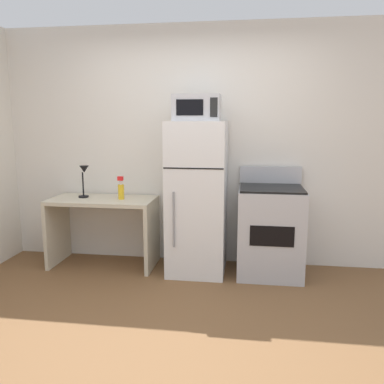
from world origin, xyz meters
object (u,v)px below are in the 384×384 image
desk_lamp (84,176)px  microwave (197,108)px  desk (103,219)px  refrigerator (197,198)px  oven_range (270,231)px  spray_bottle (121,190)px

desk_lamp → microwave: bearing=-3.3°
desk → refrigerator: (1.04, -0.03, 0.27)m
desk → desk_lamp: desk_lamp is taller
desk → microwave: (1.04, -0.05, 1.18)m
oven_range → spray_bottle: bearing=179.8°
desk_lamp → spray_bottle: size_ratio=1.42×
desk_lamp → microwave: size_ratio=0.77×
desk → microwave: size_ratio=2.46×
desk → microwave: bearing=-2.6°
microwave → oven_range: size_ratio=0.42×
spray_bottle → refrigerator: size_ratio=0.16×
spray_bottle → oven_range: 1.63m
spray_bottle → refrigerator: (0.82, -0.01, -0.06)m
desk_lamp → microwave: 1.44m
desk → spray_bottle: (0.22, -0.01, 0.33)m
desk_lamp → oven_range: (2.01, -0.04, -0.52)m
desk_lamp → spray_bottle: 0.45m
desk → desk_lamp: size_ratio=3.20×
spray_bottle → refrigerator: 0.83m
spray_bottle → microwave: size_ratio=0.54×
microwave → oven_range: (0.76, 0.03, -1.24)m
spray_bottle → oven_range: size_ratio=0.23×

